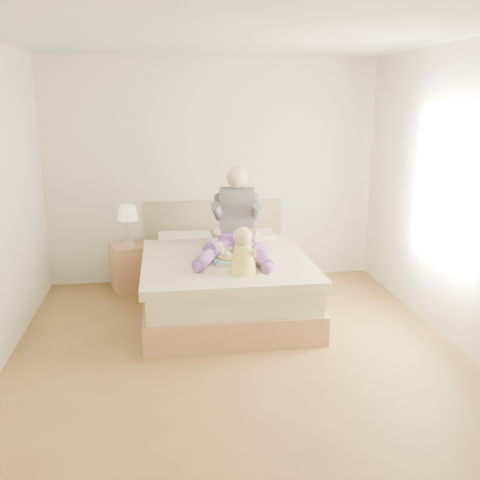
{
  "coord_description": "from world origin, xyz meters",
  "views": [
    {
      "loc": [
        -0.62,
        -4.37,
        2.16
      ],
      "look_at": [
        0.15,
        0.9,
        0.79
      ],
      "focal_mm": 40.0,
      "sensor_mm": 36.0,
      "label": 1
    }
  ],
  "objects": [
    {
      "name": "nightstand",
      "position": [
        -1.0,
        1.8,
        0.28
      ],
      "size": [
        0.55,
        0.52,
        0.55
      ],
      "rotation": [
        0.0,
        0.0,
        0.3
      ],
      "color": "#956745",
      "rests_on": "ground"
    },
    {
      "name": "adult",
      "position": [
        0.14,
        1.1,
        0.88
      ],
      "size": [
        0.79,
        1.17,
        0.93
      ],
      "rotation": [
        0.0,
        0.0,
        -0.18
      ],
      "color": "#683A92",
      "rests_on": "bed"
    },
    {
      "name": "baby",
      "position": [
        0.1,
        0.37,
        0.79
      ],
      "size": [
        0.34,
        0.4,
        0.44
      ],
      "rotation": [
        0.0,
        0.0,
        -0.48
      ],
      "color": "gold",
      "rests_on": "bed"
    },
    {
      "name": "bed",
      "position": [
        0.0,
        1.08,
        0.32
      ],
      "size": [
        1.7,
        2.18,
        1.0
      ],
      "color": "#956745",
      "rests_on": "ground"
    },
    {
      "name": "lamp",
      "position": [
        -1.02,
        1.75,
        0.92
      ],
      "size": [
        0.23,
        0.23,
        0.48
      ],
      "color": "silver",
      "rests_on": "nightstand"
    },
    {
      "name": "room",
      "position": [
        0.08,
        0.01,
        1.51
      ],
      "size": [
        4.02,
        4.22,
        2.71
      ],
      "color": "brown",
      "rests_on": "ground"
    },
    {
      "name": "tray",
      "position": [
        0.12,
        0.76,
        0.64
      ],
      "size": [
        0.52,
        0.41,
        0.15
      ],
      "rotation": [
        0.0,
        0.0,
        -0.0
      ],
      "color": "silver",
      "rests_on": "bed"
    }
  ]
}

